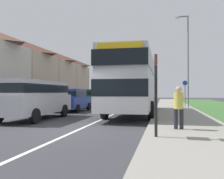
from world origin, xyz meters
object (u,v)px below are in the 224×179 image
parked_car_dark_green (92,98)px  cycle_route_sign (185,93)px  parked_van_silver (35,96)px  pedestrian_at_stop (179,105)px  parked_car_blue (73,99)px  bus_stop_sign (156,89)px  double_decker_bus (134,82)px  street_lamp_mid (187,56)px

parked_car_dark_green → cycle_route_sign: size_ratio=1.71×
parked_van_silver → pedestrian_at_stop: (7.27, -2.88, -0.27)m
parked_van_silver → parked_car_blue: (-0.05, 5.75, -0.31)m
parked_car_dark_green → parked_van_silver: bearing=-90.3°
parked_car_dark_green → bus_stop_sign: bearing=-67.2°
double_decker_bus → parked_car_blue: 5.32m
double_decker_bus → cycle_route_sign: double_decker_bus is taller
parked_car_blue → cycle_route_sign: bearing=32.3°
double_decker_bus → parked_car_dark_green: size_ratio=2.63×
parked_van_silver → cycle_route_sign: size_ratio=2.19×
parked_car_dark_green → pedestrian_at_stop: 15.44m
parked_car_dark_green → pedestrian_at_stop: size_ratio=2.58×
parked_van_silver → parked_car_dark_green: parked_van_silver is taller
cycle_route_sign → pedestrian_at_stop: bearing=-95.6°
double_decker_bus → parked_van_silver: size_ratio=2.05×
parked_car_dark_green → pedestrian_at_stop: bearing=-62.1°
street_lamp_mid → double_decker_bus: bearing=-122.3°
parked_van_silver → parked_car_blue: size_ratio=1.28×
parked_van_silver → bus_stop_sign: bus_stop_sign is taller
parked_car_blue → parked_car_dark_green: size_ratio=1.01×
parked_car_blue → bus_stop_sign: 12.26m
double_decker_bus → cycle_route_sign: size_ratio=4.49×
bus_stop_sign → parked_car_dark_green: bearing=112.8°
double_decker_bus → parked_car_blue: double_decker_bus is taller
parked_car_dark_green → street_lamp_mid: (8.70, -0.52, 3.67)m
cycle_route_sign → bus_stop_sign: bearing=-97.7°
parked_car_dark_green → cycle_route_sign: cycle_route_sign is taller
pedestrian_at_stop → street_lamp_mid: size_ratio=0.21×
double_decker_bus → street_lamp_mid: street_lamp_mid is taller
parked_car_blue → parked_van_silver: bearing=-89.5°
parked_car_dark_green → bus_stop_sign: size_ratio=1.65×
cycle_route_sign → street_lamp_mid: bearing=-85.2°
double_decker_bus → pedestrian_at_stop: 7.45m
cycle_route_sign → street_lamp_mid: (0.08, -1.02, 3.19)m
parked_van_silver → bus_stop_sign: (6.51, -4.58, 0.30)m
double_decker_bus → parked_van_silver: (-4.85, -4.07, -0.90)m
bus_stop_sign → street_lamp_mid: 15.31m
parked_van_silver → parked_car_dark_green: bearing=89.7°
cycle_route_sign → street_lamp_mid: street_lamp_mid is taller
parked_car_dark_green → double_decker_bus: bearing=-54.4°
parked_car_blue → bus_stop_sign: bus_stop_sign is taller
bus_stop_sign → street_lamp_mid: bearing=81.4°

